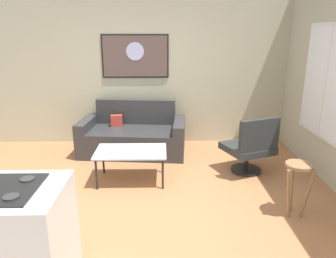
{
  "coord_description": "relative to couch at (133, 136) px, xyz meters",
  "views": [
    {
      "loc": [
        0.32,
        -3.48,
        2.04
      ],
      "look_at": [
        0.4,
        0.9,
        0.7
      ],
      "focal_mm": 34.24,
      "sensor_mm": 36.0,
      "label": 1
    }
  ],
  "objects": [
    {
      "name": "back_wall",
      "position": [
        0.19,
        0.58,
        1.11
      ],
      "size": [
        6.4,
        0.05,
        2.8
      ],
      "primitive_type": "cube",
      "color": "#B4AF91",
      "rests_on": "ground"
    },
    {
      "name": "ground",
      "position": [
        0.19,
        -1.84,
        -0.31
      ],
      "size": [
        6.4,
        6.4,
        0.04
      ],
      "primitive_type": "cube",
      "color": "#AD6E44"
    },
    {
      "name": "wall_painting",
      "position": [
        0.03,
        0.54,
        1.33
      ],
      "size": [
        1.2,
        0.03,
        0.77
      ],
      "color": "black"
    },
    {
      "name": "couch",
      "position": [
        0.0,
        0.0,
        0.0
      ],
      "size": [
        1.86,
        1.06,
        0.87
      ],
      "color": "#303032",
      "rests_on": "ground"
    },
    {
      "name": "bar_stool",
      "position": [
        2.02,
        -2.08,
        0.19
      ],
      "size": [
        0.34,
        0.33,
        0.64
      ],
      "color": "olive",
      "rests_on": "ground"
    },
    {
      "name": "window",
      "position": [
        2.78,
        -0.94,
        1.08
      ],
      "size": [
        0.03,
        1.33,
        1.59
      ],
      "color": "silver"
    },
    {
      "name": "armchair",
      "position": [
        1.81,
        -0.94,
        0.13
      ],
      "size": [
        0.82,
        0.81,
        0.88
      ],
      "color": "black",
      "rests_on": "ground"
    },
    {
      "name": "coffee_table",
      "position": [
        0.07,
        -1.15,
        0.13
      ],
      "size": [
        0.98,
        0.62,
        0.45
      ],
      "color": "silver",
      "rests_on": "ground"
    }
  ]
}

